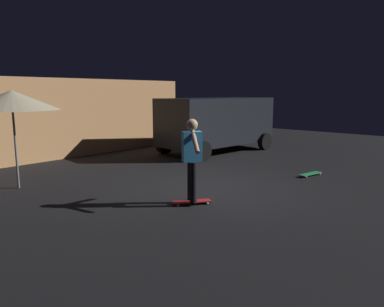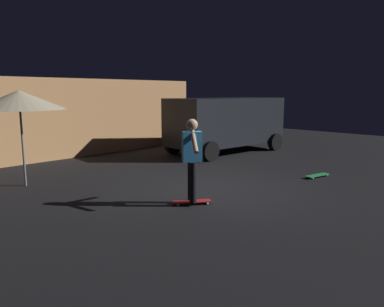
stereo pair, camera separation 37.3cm
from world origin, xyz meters
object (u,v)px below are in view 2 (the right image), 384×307
(skateboard_spare, at_px, (317,175))
(skater, at_px, (192,154))
(parked_van, at_px, (226,121))
(skateboard_ridden, at_px, (192,202))
(patio_umbrella, at_px, (19,100))

(skateboard_spare, height_order, skater, skater)
(parked_van, bearing_deg, skateboard_ridden, -146.97)
(parked_van, height_order, skateboard_ridden, parked_van)
(patio_umbrella, relative_size, skater, 1.38)
(skateboard_spare, bearing_deg, skater, 169.25)
(skateboard_spare, bearing_deg, skateboard_ridden, 169.25)
(parked_van, height_order, skater, parked_van)
(skateboard_spare, bearing_deg, parked_van, 70.17)
(patio_umbrella, bearing_deg, skater, -66.04)
(parked_van, distance_m, skateboard_spare, 4.84)
(skateboard_ridden, height_order, skater, skater)
(skateboard_spare, relative_size, skater, 0.48)
(skateboard_ridden, relative_size, skateboard_spare, 0.93)
(skateboard_spare, distance_m, skater, 4.22)
(parked_van, bearing_deg, patio_umbrella, 177.85)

